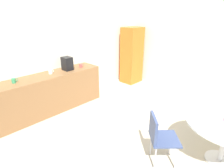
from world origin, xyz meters
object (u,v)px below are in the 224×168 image
at_px(locker_cabinet, 132,56).
at_px(mug_red, 81,66).
at_px(mug_green, 14,81).
at_px(coffee_maker, 67,64).
at_px(mug_white, 51,72).
at_px(chair_navy, 159,134).

height_order(locker_cabinet, mug_red, locker_cabinet).
bearing_deg(mug_red, mug_green, 177.53).
relative_size(locker_cabinet, coffee_maker, 5.55).
bearing_deg(locker_cabinet, coffee_maker, 177.56).
bearing_deg(mug_white, mug_green, -179.19).
height_order(mug_green, coffee_maker, coffee_maker).
xyz_separation_m(chair_navy, mug_red, (0.55, 2.66, 0.43)).
height_order(chair_navy, coffee_maker, coffee_maker).
xyz_separation_m(locker_cabinet, chair_navy, (-2.54, -2.61, -0.37)).
relative_size(mug_white, mug_green, 1.00).
bearing_deg(coffee_maker, mug_green, 179.34).
bearing_deg(chair_navy, locker_cabinet, 45.80).
relative_size(chair_navy, mug_green, 6.43).
bearing_deg(coffee_maker, chair_navy, -94.04).
height_order(mug_white, coffee_maker, coffee_maker).
bearing_deg(chair_navy, mug_red, 78.31).
relative_size(locker_cabinet, mug_white, 13.77).
bearing_deg(mug_green, locker_cabinet, -1.82).
distance_m(locker_cabinet, mug_red, 1.99).
distance_m(locker_cabinet, mug_white, 2.79).
distance_m(chair_navy, mug_white, 2.78).
bearing_deg(locker_cabinet, chair_navy, -134.20).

